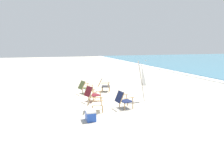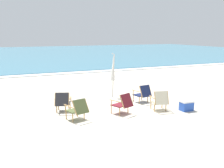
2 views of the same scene
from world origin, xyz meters
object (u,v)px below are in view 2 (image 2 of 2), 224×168
at_px(beach_chair_back_right, 63,101).
at_px(beach_chair_back_left, 143,93).
at_px(cooler_box, 186,106).
at_px(beach_chair_front_right, 123,103).
at_px(umbrella_furled_white, 113,69).
at_px(beach_chair_mid_center, 160,100).
at_px(beach_chair_front_left, 78,109).

height_order(beach_chair_back_right, beach_chair_back_left, beach_chair_back_left).
xyz_separation_m(beach_chair_back_right, beach_chair_back_left, (3.51, -0.03, 0.00)).
height_order(beach_chair_back_left, cooler_box, beach_chair_back_left).
bearing_deg(beach_chair_back_right, beach_chair_front_right, -29.82).
height_order(beach_chair_front_right, umbrella_furled_white, umbrella_furled_white).
bearing_deg(umbrella_furled_white, cooler_box, -59.38).
height_order(beach_chair_mid_center, beach_chair_back_right, beach_chair_mid_center).
xyz_separation_m(beach_chair_front_left, cooler_box, (4.25, -0.55, -0.22)).
height_order(beach_chair_back_right, beach_chair_front_left, beach_chair_back_right).
distance_m(beach_chair_back_right, beach_chair_back_left, 3.51).
distance_m(beach_chair_mid_center, beach_chair_front_right, 1.51).
relative_size(beach_chair_back_right, umbrella_furled_white, 0.42).
relative_size(beach_chair_front_left, cooler_box, 1.83).
height_order(umbrella_furled_white, cooler_box, umbrella_furled_white).
bearing_deg(beach_chair_mid_center, umbrella_furled_white, 106.55).
bearing_deg(beach_chair_mid_center, beach_chair_front_right, 171.67).
bearing_deg(beach_chair_front_left, beach_chair_mid_center, -3.31).
bearing_deg(beach_chair_front_right, beach_chair_back_left, 36.48).
xyz_separation_m(beach_chair_mid_center, beach_chair_back_left, (0.02, 1.33, -0.00)).
height_order(beach_chair_back_left, beach_chair_front_right, beach_chair_back_left).
xyz_separation_m(beach_chair_back_left, beach_chair_front_left, (-3.26, -1.15, -0.01)).
distance_m(beach_chair_front_left, umbrella_furled_white, 3.62).
bearing_deg(beach_chair_back_right, beach_chair_back_left, -0.47).
relative_size(beach_chair_back_right, beach_chair_front_left, 0.99).
distance_m(beach_chair_front_left, cooler_box, 4.29).
bearing_deg(beach_chair_mid_center, cooler_box, -19.77).
height_order(beach_chair_back_left, beach_chair_front_left, beach_chair_back_left).
xyz_separation_m(beach_chair_mid_center, cooler_box, (1.01, -0.36, -0.23)).
xyz_separation_m(beach_chair_front_right, beach_chair_front_left, (-1.75, -0.03, -0.00)).
bearing_deg(cooler_box, beach_chair_front_left, 172.64).
height_order(beach_chair_front_left, cooler_box, beach_chair_front_left).
bearing_deg(umbrella_furled_white, beach_chair_back_left, -58.84).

